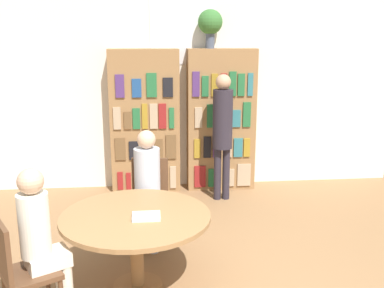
% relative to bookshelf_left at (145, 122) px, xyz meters
% --- Properties ---
extents(wall_back, '(6.40, 0.07, 3.00)m').
position_rel_bookshelf_left_xyz_m(wall_back, '(0.55, 0.19, 0.50)').
color(wall_back, silver).
rests_on(wall_back, ground_plane).
extents(bookshelf_left, '(0.97, 0.34, 2.03)m').
position_rel_bookshelf_left_xyz_m(bookshelf_left, '(0.00, 0.00, 0.00)').
color(bookshelf_left, olive).
rests_on(bookshelf_left, ground_plane).
extents(bookshelf_right, '(0.97, 0.34, 2.03)m').
position_rel_bookshelf_left_xyz_m(bookshelf_right, '(1.09, -0.00, 0.00)').
color(bookshelf_right, olive).
rests_on(bookshelf_right, ground_plane).
extents(flower_vase, '(0.34, 0.34, 0.53)m').
position_rel_bookshelf_left_xyz_m(flower_vase, '(0.92, 0.00, 1.35)').
color(flower_vase, '#475166').
rests_on(flower_vase, bookshelf_right).
extents(reading_table, '(1.31, 1.31, 0.70)m').
position_rel_bookshelf_left_xyz_m(reading_table, '(-0.08, -2.63, -0.41)').
color(reading_table, olive).
rests_on(reading_table, ground_plane).
extents(chair_near_camera, '(0.54, 0.54, 0.90)m').
position_rel_bookshelf_left_xyz_m(chair_near_camera, '(-0.95, -3.11, -0.50)').
color(chair_near_camera, brown).
rests_on(chair_near_camera, ground_plane).
extents(chair_left_side, '(0.45, 0.45, 0.90)m').
position_rel_bookshelf_left_xyz_m(chair_left_side, '(0.04, -1.64, -0.50)').
color(chair_left_side, brown).
rests_on(chair_left_side, ground_plane).
extents(seated_reader_left, '(0.31, 0.39, 1.27)m').
position_rel_bookshelf_left_xyz_m(seated_reader_left, '(0.02, -1.82, -0.28)').
color(seated_reader_left, '#B2B7C6').
rests_on(seated_reader_left, ground_plane).
extents(seated_reader_right, '(0.39, 0.36, 1.27)m').
position_rel_bookshelf_left_xyz_m(seated_reader_right, '(-0.79, -3.03, -0.29)').
color(seated_reader_right, silver).
rests_on(seated_reader_right, ground_plane).
extents(librarian_standing, '(0.27, 0.54, 1.72)m').
position_rel_bookshelf_left_xyz_m(librarian_standing, '(1.03, -0.50, 0.03)').
color(librarian_standing, '#28232D').
rests_on(librarian_standing, ground_plane).
extents(open_book_on_table, '(0.24, 0.18, 0.03)m').
position_rel_bookshelf_left_xyz_m(open_book_on_table, '(0.01, -2.72, -0.29)').
color(open_book_on_table, silver).
rests_on(open_book_on_table, reading_table).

